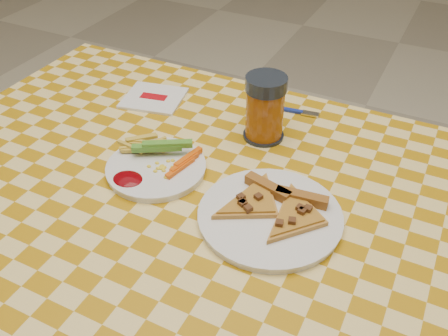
% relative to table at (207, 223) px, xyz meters
% --- Properties ---
extents(table, '(1.28, 0.88, 0.76)m').
position_rel_table_xyz_m(table, '(0.00, 0.00, 0.00)').
color(table, silver).
rests_on(table, ground).
extents(plate_left, '(0.21, 0.21, 0.01)m').
position_rel_table_xyz_m(plate_left, '(-0.12, 0.02, 0.08)').
color(plate_left, white).
rests_on(plate_left, table).
extents(plate_right, '(0.32, 0.32, 0.01)m').
position_rel_table_xyz_m(plate_right, '(0.13, -0.01, 0.08)').
color(plate_right, white).
rests_on(plate_right, table).
extents(fries_veggies, '(0.18, 0.17, 0.04)m').
position_rel_table_xyz_m(fries_veggies, '(-0.13, 0.03, 0.10)').
color(fries_veggies, gold).
rests_on(fries_veggies, plate_left).
extents(pizza_slices, '(0.23, 0.20, 0.02)m').
position_rel_table_xyz_m(pizza_slices, '(0.14, 0.00, 0.09)').
color(pizza_slices, gold).
rests_on(pizza_slices, plate_right).
extents(drink_glass, '(0.09, 0.09, 0.14)m').
position_rel_table_xyz_m(drink_glass, '(0.02, 0.23, 0.14)').
color(drink_glass, black).
rests_on(drink_glass, table).
extents(napkin, '(0.16, 0.15, 0.01)m').
position_rel_table_xyz_m(napkin, '(-0.28, 0.26, 0.08)').
color(napkin, white).
rests_on(napkin, table).
extents(fork, '(0.13, 0.03, 0.01)m').
position_rel_table_xyz_m(fork, '(0.04, 0.35, 0.08)').
color(fork, navy).
rests_on(fork, table).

